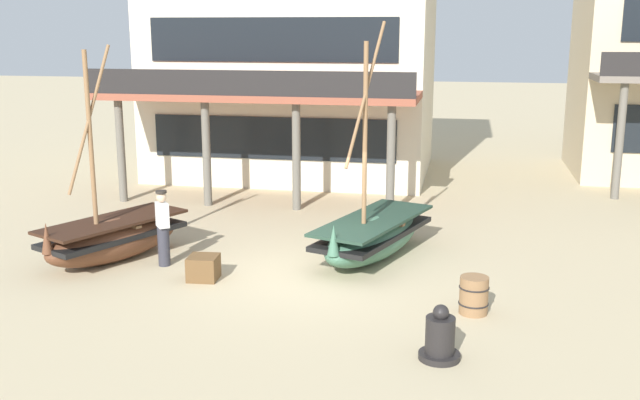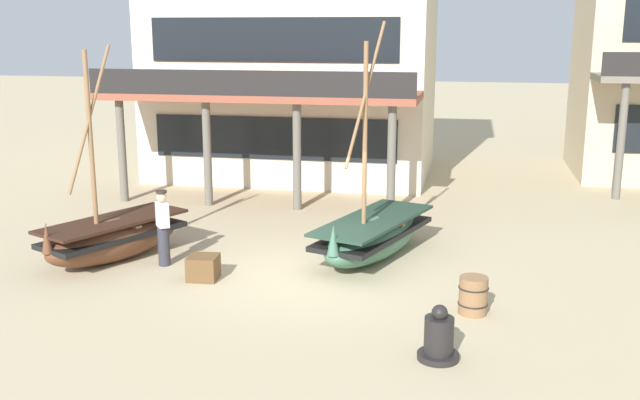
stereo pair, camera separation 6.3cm
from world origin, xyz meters
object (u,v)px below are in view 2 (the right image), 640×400
Objects in this scene: fishing_boat_centre_large at (113,237)px; wooden_barrel at (473,295)px; fisherman_by_hull at (163,229)px; harbor_building_main at (297,39)px; fishing_boat_near_left at (373,235)px; capstan_winch at (439,338)px; cargo_crate at (203,268)px.

fishing_boat_centre_large is 8.10m from wooden_barrel.
fisherman_by_hull is 2.41× the size of wooden_barrel.
wooden_barrel is 15.03m from harbor_building_main.
fishing_boat_centre_large is (-5.68, -1.34, 0.01)m from fishing_boat_near_left.
fishing_boat_near_left reaches higher than fishing_boat_centre_large.
harbor_building_main is (-4.08, 9.91, 4.22)m from fishing_boat_near_left.
fishing_boat_centre_large is at bearing -166.76° from fishing_boat_near_left.
fishing_boat_near_left is 5.34m from capstan_winch.
capstan_winch is at bearing -71.19° from fishing_boat_near_left.
fisherman_by_hull is 0.17× the size of harbor_building_main.
fishing_boat_near_left is 1.10× the size of fishing_boat_centre_large.
fisherman_by_hull is at bearing 148.82° from cargo_crate.
fishing_boat_near_left is at bearing 13.24° from fishing_boat_centre_large.
capstan_winch is 5.74m from cargo_crate.
fisherman_by_hull is 12.05m from harbor_building_main.
fisherman_by_hull is 1.48m from cargo_crate.
fishing_boat_near_left is at bearing 18.46° from fisherman_by_hull.
harbor_building_main is at bearing 88.30° from fisherman_by_hull.
fishing_boat_centre_large is at bearing 173.80° from fisherman_by_hull.
cargo_crate is 0.06× the size of harbor_building_main.
capstan_winch reaches higher than wooden_barrel.
fishing_boat_near_left is 5.84m from fishing_boat_centre_large.
fishing_boat_near_left is at bearing 33.86° from cargo_crate.
fisherman_by_hull reaches higher than cargo_crate.
fishing_boat_near_left is 0.53× the size of harbor_building_main.
harbor_building_main is at bearing 116.10° from wooden_barrel.
harbor_building_main is (-6.32, 12.91, 4.40)m from wooden_barrel.
fisherman_by_hull is 6.85m from wooden_barrel.
wooden_barrel is 1.16× the size of cargo_crate.
harbor_building_main reaches higher than capstan_winch.
fishing_boat_near_left reaches higher than cargo_crate.
wooden_barrel is (0.53, 2.06, -0.00)m from capstan_winch.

